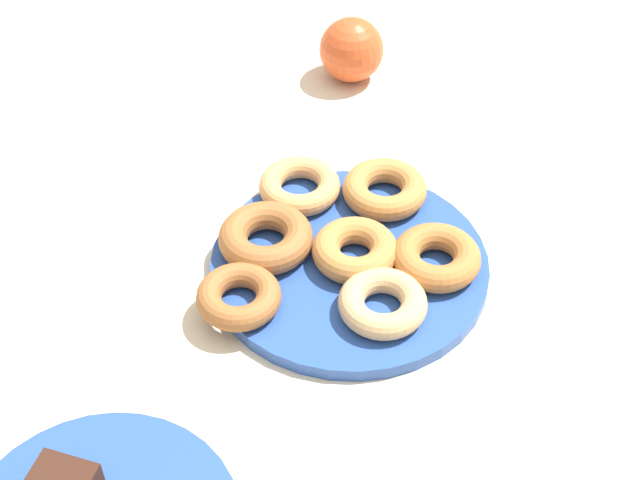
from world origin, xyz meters
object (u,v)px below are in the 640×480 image
at_px(donut_1, 300,186).
at_px(donut_6, 266,238).
at_px(donut_3, 355,250).
at_px(donut_plate, 349,266).
at_px(apple, 351,50).
at_px(donut_0, 383,303).
at_px(donut_4, 385,189).
at_px(donut_5, 239,297).
at_px(donut_2, 436,257).

bearing_deg(donut_1, donut_6, 156.08).
relative_size(donut_1, donut_3, 1.02).
xyz_separation_m(donut_plate, apple, (0.35, -0.02, 0.03)).
height_order(donut_0, donut_4, donut_4).
bearing_deg(donut_plate, donut_3, -91.42).
bearing_deg(donut_5, apple, -18.37).
height_order(donut_1, donut_5, same).
xyz_separation_m(donut_0, donut_6, (0.09, 0.11, 0.00)).
bearing_deg(donut_plate, donut_1, 24.88).
bearing_deg(donut_4, donut_1, 83.20).
bearing_deg(donut_1, donut_4, -96.80).
bearing_deg(donut_0, donut_1, 23.19).
relative_size(donut_plate, donut_3, 3.25).
relative_size(donut_2, donut_4, 0.97).
relative_size(donut_0, apple, 1.04).
height_order(donut_2, donut_6, donut_6).
bearing_deg(donut_plate, donut_0, -159.36).
bearing_deg(donut_5, donut_plate, -62.93).
xyz_separation_m(donut_0, apple, (0.42, 0.00, 0.01)).
relative_size(donut_1, apple, 1.08).
xyz_separation_m(donut_1, donut_5, (-0.16, 0.06, 0.00)).
height_order(donut_2, donut_5, donut_2).
height_order(donut_1, donut_3, donut_3).
distance_m(donut_1, donut_5, 0.17).
bearing_deg(donut_0, donut_4, -5.89).
height_order(donut_1, donut_2, donut_2).
relative_size(donut_1, donut_4, 0.97).
relative_size(donut_3, donut_5, 1.06).
relative_size(donut_plate, apple, 3.44).
bearing_deg(donut_plate, donut_2, -98.70).
bearing_deg(donut_5, donut_1, -21.32).
bearing_deg(donut_6, donut_3, -103.41).
bearing_deg(donut_plate, donut_5, 117.07).
distance_m(donut_plate, donut_4, 0.10).
relative_size(donut_0, donut_3, 0.98).
xyz_separation_m(donut_3, apple, (0.35, -0.02, 0.01)).
xyz_separation_m(donut_plate, donut_3, (-0.00, -0.01, 0.02)).
xyz_separation_m(donut_5, donut_6, (0.08, -0.03, 0.00)).
bearing_deg(donut_3, donut_6, 76.59).
xyz_separation_m(donut_0, donut_5, (0.01, 0.14, -0.00)).
height_order(donut_1, apple, apple).
relative_size(donut_2, donut_5, 1.08).
bearing_deg(donut_1, donut_5, 158.68).
distance_m(donut_plate, donut_3, 0.02).
relative_size(donut_0, donut_2, 0.96).
bearing_deg(donut_6, apple, -18.35).
distance_m(donut_0, donut_2, 0.08).
height_order(donut_plate, donut_0, donut_0).
xyz_separation_m(donut_6, apple, (0.33, -0.11, 0.01)).
bearing_deg(donut_1, donut_3, -152.82).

